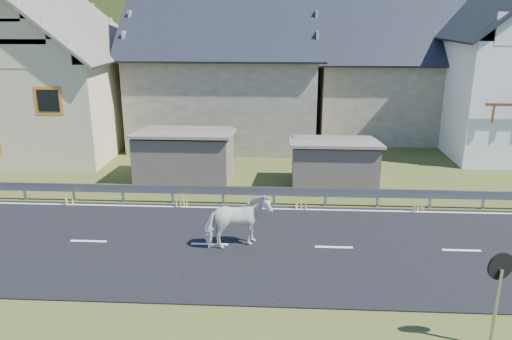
{
  "coord_description": "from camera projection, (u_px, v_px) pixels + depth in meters",
  "views": [
    {
      "loc": [
        2.32,
        -14.57,
        7.13
      ],
      "look_at": [
        1.39,
        2.02,
        1.95
      ],
      "focal_mm": 35.0,
      "sensor_mm": 36.0,
      "label": 1
    }
  ],
  "objects": [
    {
      "name": "ground",
      "position": [
        210.0,
        245.0,
        16.14
      ],
      "size": [
        160.0,
        160.0,
        0.0
      ],
      "primitive_type": "plane",
      "color": "#34441B",
      "rests_on": "ground"
    },
    {
      "name": "road",
      "position": [
        210.0,
        245.0,
        16.13
      ],
      "size": [
        60.0,
        7.0,
        0.04
      ],
      "primitive_type": "cube",
      "color": "black",
      "rests_on": "ground"
    },
    {
      "name": "lane_markings",
      "position": [
        210.0,
        244.0,
        16.12
      ],
      "size": [
        60.0,
        6.6,
        0.01
      ],
      "primitive_type": "cube",
      "color": "silver",
      "rests_on": "road"
    },
    {
      "name": "guardrail",
      "position": [
        223.0,
        191.0,
        19.48
      ],
      "size": [
        28.1,
        0.09,
        0.75
      ],
      "color": "#93969B",
      "rests_on": "ground"
    },
    {
      "name": "shed_left",
      "position": [
        185.0,
        157.0,
        22.11
      ],
      "size": [
        4.3,
        3.3,
        2.4
      ],
      "primitive_type": "cube",
      "color": "#6C6050",
      "rests_on": "ground"
    },
    {
      "name": "shed_right",
      "position": [
        334.0,
        165.0,
        21.32
      ],
      "size": [
        3.8,
        2.9,
        2.2
      ],
      "primitive_type": "cube",
      "color": "#6C6050",
      "rests_on": "ground"
    },
    {
      "name": "house_cream",
      "position": [
        55.0,
        69.0,
        26.81
      ],
      "size": [
        7.8,
        9.8,
        8.3
      ],
      "color": "beige",
      "rests_on": "ground"
    },
    {
      "name": "house_stone_a",
      "position": [
        228.0,
        60.0,
        29.11
      ],
      "size": [
        10.8,
        9.8,
        8.9
      ],
      "color": "tan",
      "rests_on": "ground"
    },
    {
      "name": "house_stone_b",
      "position": [
        393.0,
        64.0,
        30.6
      ],
      "size": [
        9.8,
        8.8,
        8.1
      ],
      "color": "tan",
      "rests_on": "ground"
    },
    {
      "name": "mountain",
      "position": [
        291.0,
        88.0,
        193.41
      ],
      "size": [
        440.0,
        280.0,
        260.0
      ],
      "primitive_type": "ellipsoid",
      "color": "#233713",
      "rests_on": "ground"
    },
    {
      "name": "conifer_patch",
      "position": [
        51.0,
        20.0,
        122.15
      ],
      "size": [
        76.0,
        50.0,
        28.0
      ],
      "primitive_type": "ellipsoid",
      "color": "black",
      "rests_on": "ground"
    },
    {
      "name": "horse",
      "position": [
        238.0,
        222.0,
        15.68
      ],
      "size": [
        1.64,
        2.26,
        1.74
      ],
      "primitive_type": "imported",
      "rotation": [
        0.0,
        0.0,
        1.95
      ],
      "color": "silver",
      "rests_on": "road"
    },
    {
      "name": "traffic_mirror",
      "position": [
        499.0,
        279.0,
        10.77
      ],
      "size": [
        0.62,
        0.25,
        2.29
      ],
      "rotation": [
        0.0,
        0.0,
        0.29
      ],
      "color": "#93969B",
      "rests_on": "ground"
    }
  ]
}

